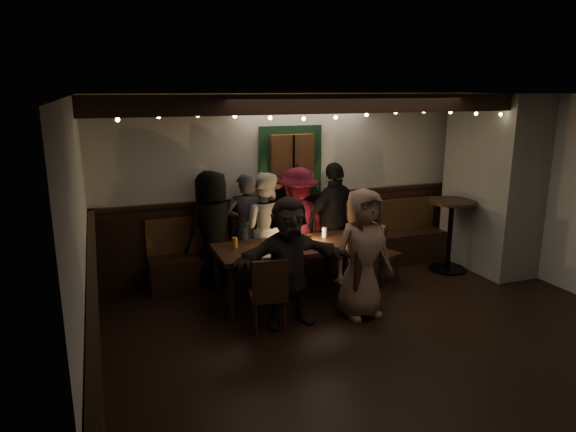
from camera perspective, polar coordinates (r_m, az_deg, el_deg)
name	(u,v)px	position (r m, az deg, el deg)	size (l,w,h in m)	color
room	(403,207)	(7.23, 12.64, 0.96)	(6.02, 5.01, 2.62)	black
dining_table	(293,249)	(6.60, 0.61, -3.73)	(2.01, 0.86, 0.87)	black
chair_near_left	(269,291)	(5.72, -2.12, -8.31)	(0.45, 0.45, 0.87)	black
chair_near_right	(360,277)	(6.21, 8.04, -6.75)	(0.49, 0.49, 0.85)	black
chair_end	(378,249)	(7.23, 10.00, -3.62)	(0.52, 0.52, 0.89)	black
high_top	(450,226)	(7.96, 17.59, -1.11)	(0.67, 0.67, 1.07)	black
person_a	(212,229)	(7.03, -8.40, -1.48)	(0.79, 0.51, 1.61)	black
person_b	(247,228)	(7.12, -4.60, -1.38)	(0.57, 0.37, 1.56)	#34343B
person_c	(264,227)	(7.16, -2.70, -1.28)	(0.76, 0.59, 1.56)	beige
person_d	(297,223)	(7.29, 1.06, -0.83)	(1.03, 0.59, 1.60)	#440B19
person_e	(335,219)	(7.47, 5.24, -0.32)	(0.97, 0.40, 1.65)	black
person_f	(289,262)	(5.82, 0.11, -5.13)	(1.40, 0.45, 1.51)	black
person_g	(362,254)	(6.09, 8.26, -4.16)	(0.76, 0.50, 1.56)	brown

